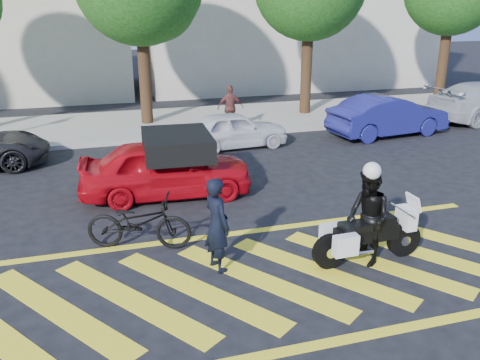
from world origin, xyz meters
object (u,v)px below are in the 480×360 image
object	(u,v)px
police_motorcycle	(367,236)
parked_mid_right	(234,130)
parked_right	(388,116)
officer_bike	(217,225)
red_convertible	(166,168)
officer_moto	(368,217)
bicycle	(139,222)

from	to	relation	value
police_motorcycle	parked_mid_right	distance (m)	8.14
parked_right	police_motorcycle	bearing A→B (deg)	139.14
officer_bike	parked_mid_right	xyz separation A→B (m)	(2.49, 7.60, -0.27)
police_motorcycle	red_convertible	bearing A→B (deg)	122.49
officer_moto	parked_right	distance (m)	9.77
parked_mid_right	bicycle	bearing A→B (deg)	145.25
officer_moto	parked_right	size ratio (longest dim) A/B	0.41
officer_bike	police_motorcycle	distance (m)	2.74
officer_bike	parked_mid_right	size ratio (longest dim) A/B	0.50
officer_bike	red_convertible	size ratio (longest dim) A/B	0.42
officer_bike	officer_moto	size ratio (longest dim) A/B	0.97
officer_moto	red_convertible	xyz separation A→B (m)	(-2.95, 4.40, -0.18)
bicycle	parked_right	distance (m)	11.31
police_motorcycle	officer_moto	xyz separation A→B (m)	(-0.01, 0.00, 0.36)
bicycle	parked_right	world-z (taller)	parked_right
police_motorcycle	parked_right	world-z (taller)	parked_right
parked_right	red_convertible	bearing A→B (deg)	106.83
bicycle	parked_mid_right	world-z (taller)	parked_mid_right
red_convertible	parked_right	size ratio (longest dim) A/B	0.95
parked_mid_right	parked_right	size ratio (longest dim) A/B	0.80
police_motorcycle	red_convertible	size ratio (longest dim) A/B	0.53
officer_moto	officer_bike	bearing A→B (deg)	-102.84
bicycle	parked_mid_right	distance (m)	7.39
bicycle	red_convertible	world-z (taller)	red_convertible
bicycle	officer_moto	xyz separation A→B (m)	(3.89, -1.76, 0.36)
bicycle	parked_mid_right	bearing A→B (deg)	-11.16
police_motorcycle	parked_mid_right	size ratio (longest dim) A/B	0.63
red_convertible	parked_mid_right	xyz separation A→B (m)	(2.79, 3.74, -0.11)
officer_bike	parked_right	distance (m)	11.10
bicycle	parked_mid_right	xyz separation A→B (m)	(3.73, 6.38, 0.06)
officer_bike	police_motorcycle	size ratio (longest dim) A/B	0.78
officer_moto	red_convertible	distance (m)	5.30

